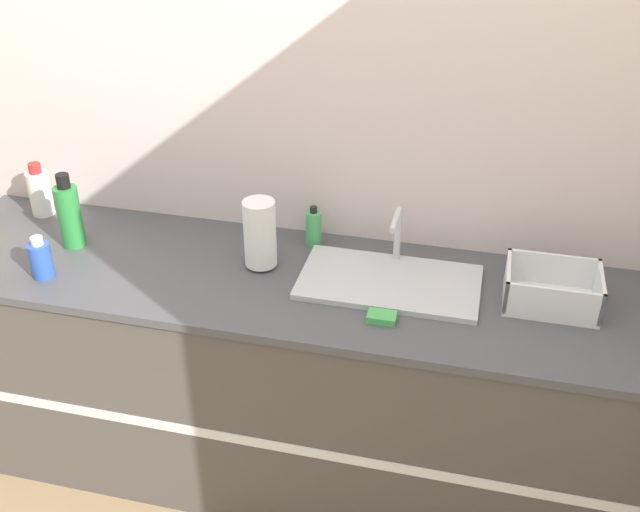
{
  "coord_description": "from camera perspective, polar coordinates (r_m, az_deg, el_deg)",
  "views": [
    {
      "loc": [
        0.64,
        -1.72,
        2.26
      ],
      "look_at": [
        0.15,
        0.29,
        1.01
      ],
      "focal_mm": 42.0,
      "sensor_mm": 36.0,
      "label": 1
    }
  ],
  "objects": [
    {
      "name": "wall_back",
      "position": [
        2.66,
        -1.12,
        10.08
      ],
      "size": [
        4.92,
        0.06,
        2.6
      ],
      "color": "silver",
      "rests_on": "ground_plane"
    },
    {
      "name": "counter_cabinet",
      "position": [
        2.8,
        -2.81,
        -9.16
      ],
      "size": [
        2.55,
        0.68,
        0.89
      ],
      "color": "#514C47",
      "rests_on": "ground_plane"
    },
    {
      "name": "sink",
      "position": [
        2.5,
        5.33,
        -1.82
      ],
      "size": [
        0.6,
        0.33,
        0.22
      ],
      "color": "silver",
      "rests_on": "counter_cabinet"
    },
    {
      "name": "paper_towel_roll",
      "position": [
        2.54,
        -4.6,
        1.69
      ],
      "size": [
        0.11,
        0.11,
        0.25
      ],
      "color": "#4C4C51",
      "rests_on": "counter_cabinet"
    },
    {
      "name": "dish_rack",
      "position": [
        2.49,
        17.22,
        -2.61
      ],
      "size": [
        0.29,
        0.22,
        0.12
      ],
      "color": "white",
      "rests_on": "counter_cabinet"
    },
    {
      "name": "bottle_green",
      "position": [
        2.8,
        -18.55,
        3.02
      ],
      "size": [
        0.08,
        0.08,
        0.28
      ],
      "color": "#2D8C3D",
      "rests_on": "counter_cabinet"
    },
    {
      "name": "bottle_blue",
      "position": [
        2.67,
        -20.5,
        -0.21
      ],
      "size": [
        0.07,
        0.07,
        0.15
      ],
      "color": "#2D56B7",
      "rests_on": "counter_cabinet"
    },
    {
      "name": "bottle_white_spray",
      "position": [
        3.08,
        -20.57,
        4.59
      ],
      "size": [
        0.08,
        0.08,
        0.21
      ],
      "color": "white",
      "rests_on": "counter_cabinet"
    },
    {
      "name": "soap_dispenser",
      "position": [
        2.69,
        -0.49,
        2.17
      ],
      "size": [
        0.06,
        0.06,
        0.15
      ],
      "color": "#4CB266",
      "rests_on": "counter_cabinet"
    },
    {
      "name": "sponge",
      "position": [
        2.33,
        4.73,
        -4.66
      ],
      "size": [
        0.09,
        0.06,
        0.02
      ],
      "color": "#4CB259",
      "rests_on": "counter_cabinet"
    }
  ]
}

